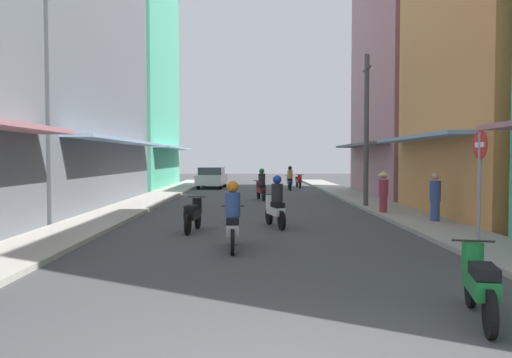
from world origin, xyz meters
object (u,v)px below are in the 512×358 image
pedestrian_midway (435,199)px  utility_pole (366,130)px  motorbike_black (193,214)px  pedestrian_far (383,190)px  motorbike_red (299,181)px  motorbike_silver (233,219)px  motorbike_white (275,204)px  motorbike_green (479,281)px  street_sign_no_entry (479,176)px  motorbike_blue (290,179)px  parked_car (212,177)px  motorbike_maroon (261,186)px

pedestrian_midway → utility_pole: utility_pole is taller
motorbike_black → pedestrian_far: pedestrian_far is taller
motorbike_red → utility_pole: (1.44, -14.35, 2.74)m
motorbike_silver → motorbike_white: 3.86m
motorbike_green → motorbike_white: 8.88m
motorbike_black → street_sign_no_entry: street_sign_no_entry is taller
pedestrian_midway → pedestrian_far: bearing=110.9°
motorbike_green → pedestrian_far: pedestrian_far is taller
motorbike_red → pedestrian_midway: size_ratio=1.11×
motorbike_blue → motorbike_green: (0.47, -26.05, -0.20)m
motorbike_blue → motorbike_silver: size_ratio=1.00×
motorbike_silver → pedestrian_midway: (6.15, 4.27, 0.11)m
parked_car → street_sign_no_entry: (7.42, -24.76, 0.98)m
pedestrian_far → utility_pole: (-0.06, 2.52, 2.33)m
motorbike_red → pedestrian_midway: bearing=-82.8°
motorbike_maroon → parked_car: size_ratio=0.43×
motorbike_white → utility_pole: size_ratio=0.28×
motorbike_maroon → motorbike_white: size_ratio=1.01×
parked_car → motorbike_black: bearing=-86.8°
pedestrian_far → motorbike_red: bearing=95.1°
motorbike_white → motorbike_red: bearing=82.7°
motorbike_white → utility_pole: (4.00, 5.61, 2.54)m
pedestrian_far → utility_pole: utility_pole is taller
motorbike_black → parked_car: bearing=93.2°
parked_car → motorbike_maroon: bearing=-72.1°
motorbike_blue → pedestrian_far: size_ratio=1.12×
utility_pole → street_sign_no_entry: size_ratio=2.39×
parked_car → street_sign_no_entry: 25.87m
motorbike_blue → motorbike_black: 18.70m
motorbike_maroon → motorbike_black: 10.78m
parked_car → pedestrian_midway: pedestrian_midway is taller
pedestrian_midway → utility_pole: 5.68m
motorbike_maroon → motorbike_green: size_ratio=1.01×
motorbike_green → pedestrian_far: (1.85, 11.69, 0.41)m
motorbike_black → pedestrian_midway: (7.38, 1.38, 0.31)m
motorbike_red → parked_car: 6.08m
parked_car → motorbike_green: bearing=-78.6°
motorbike_maroon → motorbike_black: motorbike_maroon is taller
motorbike_red → motorbike_silver: (-3.69, -23.64, 0.20)m
street_sign_no_entry → pedestrian_far: bearing=88.8°
pedestrian_midway → street_sign_no_entry: street_sign_no_entry is taller
motorbike_silver → motorbike_white: size_ratio=1.02×
motorbike_blue → street_sign_no_entry: size_ratio=0.68×
motorbike_blue → parked_car: size_ratio=0.43×
motorbike_blue → motorbike_black: size_ratio=1.00×
motorbike_silver → pedestrian_midway: bearing=34.7°
parked_car → pedestrian_far: bearing=-65.7°
pedestrian_far → motorbike_maroon: bearing=122.9°
motorbike_white → parked_car: bearing=100.0°
pedestrian_midway → street_sign_no_entry: size_ratio=0.61×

